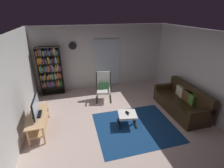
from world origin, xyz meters
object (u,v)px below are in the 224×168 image
at_px(bookshelf_near_tv, 50,70).
at_px(leather_sofa, 182,102).
at_px(lounge_armchair, 104,85).
at_px(television, 36,107).
at_px(wall_clock, 73,46).
at_px(ottoman, 127,116).
at_px(tv_remote, 127,114).
at_px(tv_stand, 39,121).
at_px(cell_phone, 127,112).

relative_size(bookshelf_near_tv, leather_sofa, 0.97).
xyz_separation_m(bookshelf_near_tv, lounge_armchair, (1.89, -0.92, -0.49)).
bearing_deg(television, wall_clock, 64.42).
bearing_deg(lounge_armchair, ottoman, -79.25).
relative_size(television, tv_remote, 5.59).
distance_m(tv_stand, leather_sofa, 4.44).
relative_size(television, wall_clock, 2.78).
distance_m(bookshelf_near_tv, ottoman, 3.53).
bearing_deg(leather_sofa, ottoman, -174.13).
distance_m(tv_remote, cell_phone, 0.08).
relative_size(television, bookshelf_near_tv, 0.43).
bearing_deg(leather_sofa, cell_phone, -175.85).
height_order(bookshelf_near_tv, cell_phone, bookshelf_near_tv).
distance_m(television, lounge_armchair, 2.54).
distance_m(leather_sofa, tv_remote, 2.01).
height_order(tv_stand, lounge_armchair, lounge_armchair).
distance_m(television, leather_sofa, 4.46).
height_order(lounge_armchair, ottoman, lounge_armchair).
bearing_deg(tv_remote, cell_phone, 53.69).
distance_m(tv_stand, cell_phone, 2.49).
distance_m(tv_stand, tv_remote, 2.47).
xyz_separation_m(television, tv_remote, (2.44, -0.37, -0.39)).
relative_size(bookshelf_near_tv, lounge_armchair, 1.85).
bearing_deg(leather_sofa, television, 177.98).
bearing_deg(wall_clock, television, -115.58).
height_order(lounge_armchair, tv_remote, lounge_armchair).
height_order(bookshelf_near_tv, wall_clock, wall_clock).
distance_m(bookshelf_near_tv, lounge_armchair, 2.15).
height_order(tv_stand, tv_remote, tv_stand).
bearing_deg(bookshelf_near_tv, television, -95.91).
height_order(television, ottoman, television).
bearing_deg(wall_clock, cell_phone, -64.48).
bearing_deg(leather_sofa, bookshelf_near_tv, 149.77).
distance_m(tv_stand, lounge_armchair, 2.54).
height_order(tv_stand, bookshelf_near_tv, bookshelf_near_tv).
xyz_separation_m(bookshelf_near_tv, tv_remote, (2.20, -2.66, -0.65)).
bearing_deg(ottoman, wall_clock, 114.67).
height_order(lounge_armchair, cell_phone, lounge_armchair).
distance_m(bookshelf_near_tv, wall_clock, 1.25).
distance_m(tv_remote, wall_clock, 3.42).
relative_size(tv_stand, ottoman, 2.07).
distance_m(television, bookshelf_near_tv, 2.32).
bearing_deg(cell_phone, ottoman, -128.17).
bearing_deg(television, tv_remote, -8.59).
xyz_separation_m(tv_stand, wall_clock, (1.17, 2.45, 1.51)).
xyz_separation_m(television, ottoman, (2.45, -0.36, -0.46)).
relative_size(leather_sofa, ottoman, 3.25).
bearing_deg(tv_stand, ottoman, -7.99).
bearing_deg(lounge_armchair, tv_remote, -79.69).
distance_m(lounge_armchair, tv_remote, 1.77).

